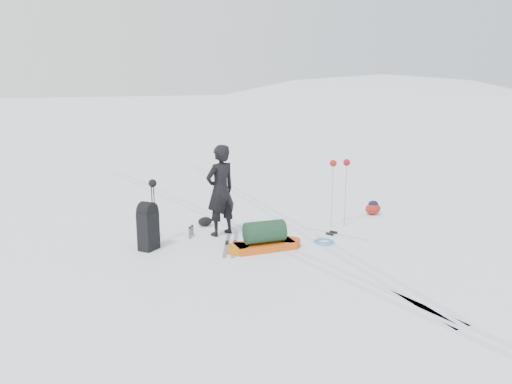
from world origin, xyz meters
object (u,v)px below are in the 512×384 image
expedition_rucksack (149,227)px  ski_poles_black (153,191)px  skier (220,190)px  pulk_sled (265,239)px

expedition_rucksack → ski_poles_black: (0.19, 0.23, 0.64)m
skier → ski_poles_black: bearing=-16.8°
pulk_sled → ski_poles_black: size_ratio=1.17×
pulk_sled → expedition_rucksack: size_ratio=1.50×
pulk_sled → ski_poles_black: bearing=149.8°
pulk_sled → ski_poles_black: ski_poles_black is taller
skier → expedition_rucksack: skier is taller
expedition_rucksack → ski_poles_black: ski_poles_black is taller
pulk_sled → expedition_rucksack: bearing=157.3°
pulk_sled → ski_poles_black: 2.39m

